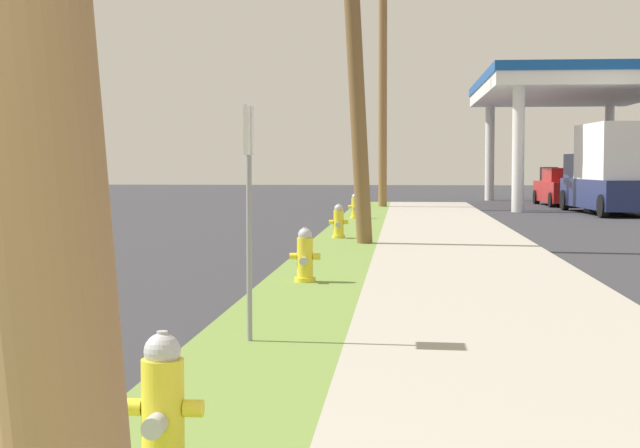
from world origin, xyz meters
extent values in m
cylinder|color=yellow|center=(0.69, 3.24, 0.42)|extent=(0.22, 0.22, 0.60)
sphere|color=#B2B2B7|center=(0.69, 3.24, 0.76)|extent=(0.19, 0.19, 0.19)
cylinder|color=#B2B2B7|center=(0.69, 3.24, 0.84)|extent=(0.06, 0.06, 0.05)
cylinder|color=yellow|center=(0.53, 3.24, 0.47)|extent=(0.10, 0.09, 0.09)
cylinder|color=yellow|center=(0.85, 3.24, 0.47)|extent=(0.10, 0.09, 0.09)
cylinder|color=#B2B2B7|center=(0.69, 3.07, 0.42)|extent=(0.11, 0.12, 0.11)
cylinder|color=yellow|center=(0.60, 11.49, 0.15)|extent=(0.29, 0.29, 0.06)
cylinder|color=yellow|center=(0.60, 11.49, 0.42)|extent=(0.22, 0.22, 0.60)
sphere|color=#B2B2B7|center=(0.60, 11.49, 0.76)|extent=(0.19, 0.19, 0.19)
cylinder|color=#B2B2B7|center=(0.60, 11.49, 0.84)|extent=(0.06, 0.06, 0.05)
cylinder|color=yellow|center=(0.44, 11.49, 0.47)|extent=(0.10, 0.09, 0.09)
cylinder|color=yellow|center=(0.76, 11.49, 0.47)|extent=(0.10, 0.09, 0.09)
cylinder|color=#B2B2B7|center=(0.60, 11.32, 0.42)|extent=(0.11, 0.12, 0.11)
cylinder|color=yellow|center=(0.53, 19.40, 0.15)|extent=(0.29, 0.29, 0.06)
cylinder|color=yellow|center=(0.53, 19.40, 0.42)|extent=(0.22, 0.22, 0.60)
sphere|color=#B2B2B7|center=(0.53, 19.40, 0.76)|extent=(0.19, 0.19, 0.19)
cylinder|color=#B2B2B7|center=(0.53, 19.40, 0.84)|extent=(0.06, 0.06, 0.05)
cylinder|color=yellow|center=(0.37, 19.40, 0.47)|extent=(0.10, 0.09, 0.09)
cylinder|color=yellow|center=(0.69, 19.40, 0.47)|extent=(0.10, 0.09, 0.09)
cylinder|color=#B2B2B7|center=(0.53, 19.23, 0.42)|extent=(0.11, 0.12, 0.11)
cylinder|color=yellow|center=(0.51, 27.09, 0.15)|extent=(0.29, 0.29, 0.06)
cylinder|color=yellow|center=(0.51, 27.09, 0.42)|extent=(0.22, 0.22, 0.60)
sphere|color=#B2B2B7|center=(0.51, 27.09, 0.76)|extent=(0.19, 0.19, 0.19)
cylinder|color=#B2B2B7|center=(0.51, 27.09, 0.84)|extent=(0.06, 0.06, 0.05)
cylinder|color=yellow|center=(0.35, 27.09, 0.47)|extent=(0.10, 0.09, 0.09)
cylinder|color=yellow|center=(0.67, 27.09, 0.47)|extent=(0.10, 0.09, 0.09)
cylinder|color=#B2B2B7|center=(0.51, 26.92, 0.42)|extent=(0.11, 0.12, 0.11)
cylinder|color=olive|center=(1.14, 35.34, 4.67)|extent=(0.35, 0.52, 9.10)
cylinder|color=gray|center=(0.54, 7.04, 1.17)|extent=(0.05, 0.05, 2.10)
cube|color=white|center=(0.54, 7.04, 2.02)|extent=(0.04, 0.36, 0.44)
cylinder|color=silver|center=(6.05, 33.89, 2.25)|extent=(0.44, 0.44, 4.50)
cylinder|color=silver|center=(6.05, 45.38, 2.25)|extent=(0.44, 0.44, 4.50)
cylinder|color=silver|center=(11.64, 45.38, 2.25)|extent=(0.44, 0.44, 4.50)
cube|color=white|center=(8.85, 39.64, 4.75)|extent=(7.39, 13.29, 0.50)
cube|color=#144C9E|center=(8.85, 39.64, 5.18)|extent=(7.49, 13.39, 0.36)
cube|color=#47474C|center=(8.85, 33.89, 0.80)|extent=(0.70, 1.10, 1.60)
cube|color=#47474C|center=(8.85, 45.38, 0.80)|extent=(0.70, 1.10, 1.60)
cube|color=red|center=(8.66, 39.64, 0.59)|extent=(2.03, 4.58, 0.85)
cube|color=red|center=(8.67, 39.41, 1.29)|extent=(1.69, 2.10, 0.56)
cylinder|color=black|center=(7.72, 41.29, 0.30)|extent=(0.25, 0.61, 0.60)
cylinder|color=black|center=(9.44, 41.37, 0.30)|extent=(0.25, 0.61, 0.60)
cylinder|color=black|center=(7.88, 37.90, 0.30)|extent=(0.25, 0.61, 0.60)
cylinder|color=black|center=(9.60, 37.98, 0.30)|extent=(0.25, 0.61, 0.60)
cube|color=black|center=(11.49, 43.73, 0.71)|extent=(2.33, 5.51, 1.00)
cube|color=black|center=(11.43, 44.70, 1.59)|extent=(1.96, 2.16, 0.76)
cube|color=black|center=(11.56, 42.54, 1.33)|extent=(2.05, 3.03, 0.24)
cylinder|color=black|center=(10.41, 45.81, 0.38)|extent=(0.27, 0.77, 0.76)
cylinder|color=black|center=(12.31, 45.93, 0.38)|extent=(0.27, 0.77, 0.76)
cylinder|color=black|center=(10.67, 41.52, 0.38)|extent=(0.27, 0.77, 0.76)
cube|color=navy|center=(9.11, 32.90, 0.71)|extent=(2.41, 6.52, 1.00)
cube|color=white|center=(9.16, 32.14, 2.16)|extent=(2.21, 4.09, 1.90)
cube|color=navy|center=(8.97, 34.95, 1.66)|extent=(1.97, 2.16, 0.90)
cylinder|color=black|center=(7.98, 35.49, 0.38)|extent=(0.27, 0.77, 0.76)
cylinder|color=black|center=(9.88, 35.61, 0.38)|extent=(0.27, 0.77, 0.76)
cylinder|color=black|center=(8.33, 30.20, 0.38)|extent=(0.27, 0.77, 0.76)
camera|label=1|loc=(1.92, -1.57, 1.71)|focal=54.46mm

